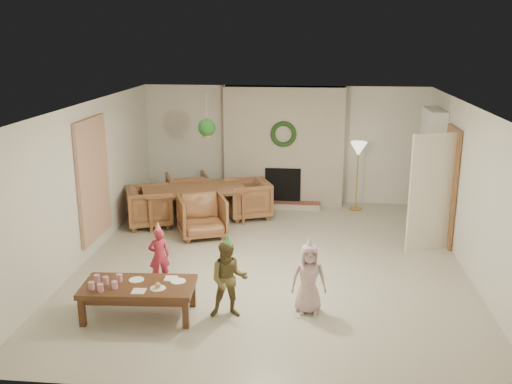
# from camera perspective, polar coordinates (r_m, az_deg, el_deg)

# --- Properties ---
(floor) EXTENTS (7.00, 7.00, 0.00)m
(floor) POSITION_cam_1_polar(r_m,az_deg,el_deg) (9.17, 1.63, -7.06)
(floor) COLOR #B7B29E
(floor) RESTS_ON ground
(ceiling) EXTENTS (7.00, 7.00, 0.00)m
(ceiling) POSITION_cam_1_polar(r_m,az_deg,el_deg) (8.52, 1.76, 8.64)
(ceiling) COLOR white
(ceiling) RESTS_ON wall_back
(wall_back) EXTENTS (7.00, 0.00, 7.00)m
(wall_back) POSITION_cam_1_polar(r_m,az_deg,el_deg) (12.17, 2.87, 4.79)
(wall_back) COLOR silver
(wall_back) RESTS_ON floor
(wall_front) EXTENTS (7.00, 0.00, 7.00)m
(wall_front) POSITION_cam_1_polar(r_m,az_deg,el_deg) (5.48, -0.96, -9.06)
(wall_front) COLOR silver
(wall_front) RESTS_ON floor
(wall_left) EXTENTS (0.00, 7.00, 7.00)m
(wall_left) POSITION_cam_1_polar(r_m,az_deg,el_deg) (9.45, -16.77, 0.96)
(wall_left) COLOR silver
(wall_left) RESTS_ON floor
(wall_right) EXTENTS (0.00, 7.00, 7.00)m
(wall_right) POSITION_cam_1_polar(r_m,az_deg,el_deg) (9.07, 20.95, -0.02)
(wall_right) COLOR silver
(wall_right) RESTS_ON floor
(fireplace_mass) EXTENTS (2.50, 0.40, 2.50)m
(fireplace_mass) POSITION_cam_1_polar(r_m,az_deg,el_deg) (11.98, 2.82, 4.61)
(fireplace_mass) COLOR #5D2918
(fireplace_mass) RESTS_ON floor
(fireplace_hearth) EXTENTS (1.60, 0.30, 0.12)m
(fireplace_hearth) POSITION_cam_1_polar(r_m,az_deg,el_deg) (11.92, 2.66, -1.33)
(fireplace_hearth) COLOR maroon
(fireplace_hearth) RESTS_ON floor
(fireplace_firebox) EXTENTS (0.75, 0.12, 0.75)m
(fireplace_firebox) POSITION_cam_1_polar(r_m,az_deg,el_deg) (11.98, 2.73, 0.69)
(fireplace_firebox) COLOR black
(fireplace_firebox) RESTS_ON floor
(fireplace_wreath) EXTENTS (0.54, 0.10, 0.54)m
(fireplace_wreath) POSITION_cam_1_polar(r_m,az_deg,el_deg) (11.70, 2.78, 5.84)
(fireplace_wreath) COLOR #183915
(fireplace_wreath) RESTS_ON fireplace_mass
(floor_lamp_base) EXTENTS (0.27, 0.27, 0.03)m
(floor_lamp_base) POSITION_cam_1_polar(r_m,az_deg,el_deg) (12.01, 10.01, -1.66)
(floor_lamp_base) COLOR gold
(floor_lamp_base) RESTS_ON floor
(floor_lamp_post) EXTENTS (0.03, 0.03, 1.29)m
(floor_lamp_post) POSITION_cam_1_polar(r_m,az_deg,el_deg) (11.83, 10.16, 1.35)
(floor_lamp_post) COLOR gold
(floor_lamp_post) RESTS_ON floor
(floor_lamp_shade) EXTENTS (0.34, 0.34, 0.29)m
(floor_lamp_shade) POSITION_cam_1_polar(r_m,az_deg,el_deg) (11.70, 10.30, 4.29)
(floor_lamp_shade) COLOR beige
(floor_lamp_shade) RESTS_ON floor_lamp_post
(bookshelf_carcass) EXTENTS (0.30, 1.00, 2.20)m
(bookshelf_carcass) POSITION_cam_1_polar(r_m,az_deg,el_deg) (11.24, 17.16, 2.42)
(bookshelf_carcass) COLOR white
(bookshelf_carcass) RESTS_ON floor
(bookshelf_shelf_a) EXTENTS (0.30, 0.92, 0.03)m
(bookshelf_shelf_a) POSITION_cam_1_polar(r_m,az_deg,el_deg) (11.40, 16.80, -0.76)
(bookshelf_shelf_a) COLOR white
(bookshelf_shelf_a) RESTS_ON bookshelf_carcass
(bookshelf_shelf_b) EXTENTS (0.30, 0.92, 0.03)m
(bookshelf_shelf_b) POSITION_cam_1_polar(r_m,az_deg,el_deg) (11.29, 16.96, 1.18)
(bookshelf_shelf_b) COLOR white
(bookshelf_shelf_b) RESTS_ON bookshelf_carcass
(bookshelf_shelf_c) EXTENTS (0.30, 0.92, 0.03)m
(bookshelf_shelf_c) POSITION_cam_1_polar(r_m,az_deg,el_deg) (11.21, 17.12, 3.17)
(bookshelf_shelf_c) COLOR white
(bookshelf_shelf_c) RESTS_ON bookshelf_carcass
(bookshelf_shelf_d) EXTENTS (0.30, 0.92, 0.03)m
(bookshelf_shelf_d) POSITION_cam_1_polar(r_m,az_deg,el_deg) (11.13, 17.28, 5.17)
(bookshelf_shelf_d) COLOR white
(bookshelf_shelf_d) RESTS_ON bookshelf_carcass
(books_row_lower) EXTENTS (0.20, 0.40, 0.24)m
(books_row_lower) POSITION_cam_1_polar(r_m,az_deg,el_deg) (11.21, 16.90, -0.29)
(books_row_lower) COLOR red
(books_row_lower) RESTS_ON bookshelf_shelf_a
(books_row_mid) EXTENTS (0.20, 0.44, 0.24)m
(books_row_mid) POSITION_cam_1_polar(r_m,az_deg,el_deg) (11.31, 16.87, 1.94)
(books_row_mid) COLOR navy
(books_row_mid) RESTS_ON bookshelf_shelf_b
(books_row_upper) EXTENTS (0.20, 0.36, 0.22)m
(books_row_upper) POSITION_cam_1_polar(r_m,az_deg,el_deg) (11.08, 17.17, 3.71)
(books_row_upper) COLOR gold
(books_row_upper) RESTS_ON bookshelf_shelf_c
(door_frame) EXTENTS (0.05, 0.86, 2.04)m
(door_frame) POSITION_cam_1_polar(r_m,az_deg,el_deg) (10.24, 18.93, 0.55)
(door_frame) COLOR brown
(door_frame) RESTS_ON floor
(door_leaf) EXTENTS (0.77, 0.32, 2.00)m
(door_leaf) POSITION_cam_1_polar(r_m,az_deg,el_deg) (9.81, 17.25, -0.08)
(door_leaf) COLOR beige
(door_leaf) RESTS_ON floor
(curtain_panel) EXTENTS (0.06, 1.20, 2.00)m
(curtain_panel) POSITION_cam_1_polar(r_m,az_deg,el_deg) (9.62, -16.10, 1.25)
(curtain_panel) COLOR beige
(curtain_panel) RESTS_ON wall_left
(dining_table) EXTENTS (2.21, 1.72, 0.68)m
(dining_table) POSITION_cam_1_polar(r_m,az_deg,el_deg) (11.02, -6.24, -1.30)
(dining_table) COLOR brown
(dining_table) RESTS_ON floor
(dining_chair_near) EXTENTS (1.05, 1.07, 0.76)m
(dining_chair_near) POSITION_cam_1_polar(r_m,az_deg,el_deg) (10.21, -5.45, -2.46)
(dining_chair_near) COLOR brown
(dining_chair_near) RESTS_ON floor
(dining_chair_far) EXTENTS (1.05, 1.07, 0.76)m
(dining_chair_far) POSITION_cam_1_polar(r_m,az_deg,el_deg) (11.83, -6.92, 0.03)
(dining_chair_far) COLOR brown
(dining_chair_far) RESTS_ON floor
(dining_chair_left) EXTENTS (1.07, 1.05, 0.76)m
(dining_chair_left) POSITION_cam_1_polar(r_m,az_deg,el_deg) (10.92, -10.67, -1.46)
(dining_chair_left) COLOR brown
(dining_chair_left) RESTS_ON floor
(dining_chair_right) EXTENTS (1.07, 1.05, 0.76)m
(dining_chair_right) POSITION_cam_1_polar(r_m,az_deg,el_deg) (11.22, -0.85, -0.71)
(dining_chair_right) COLOR brown
(dining_chair_right) RESTS_ON floor
(hanging_plant_cord) EXTENTS (0.01, 0.01, 0.70)m
(hanging_plant_cord) POSITION_cam_1_polar(r_m,az_deg,el_deg) (10.21, -5.02, 7.77)
(hanging_plant_cord) COLOR tan
(hanging_plant_cord) RESTS_ON ceiling
(hanging_plant_pot) EXTENTS (0.16, 0.16, 0.12)m
(hanging_plant_pot) POSITION_cam_1_polar(r_m,az_deg,el_deg) (10.27, -4.97, 5.84)
(hanging_plant_pot) COLOR olive
(hanging_plant_pot) RESTS_ON hanging_plant_cord
(hanging_plant_foliage) EXTENTS (0.32, 0.32, 0.32)m
(hanging_plant_foliage) POSITION_cam_1_polar(r_m,az_deg,el_deg) (10.25, -4.99, 6.50)
(hanging_plant_foliage) COLOR #184818
(hanging_plant_foliage) RESTS_ON hanging_plant_pot
(coffee_table_top) EXTENTS (1.47, 0.80, 0.07)m
(coffee_table_top) POSITION_cam_1_polar(r_m,az_deg,el_deg) (7.51, -11.78, -9.34)
(coffee_table_top) COLOR #4B2D19
(coffee_table_top) RESTS_ON floor
(coffee_table_apron) EXTENTS (1.36, 0.68, 0.09)m
(coffee_table_apron) POSITION_cam_1_polar(r_m,az_deg,el_deg) (7.54, -11.74, -9.88)
(coffee_table_apron) COLOR #4B2D19
(coffee_table_apron) RESTS_ON floor
(coffee_leg_fl) EXTENTS (0.08, 0.08, 0.38)m
(coffee_leg_fl) POSITION_cam_1_polar(r_m,az_deg,el_deg) (7.54, -17.13, -11.51)
(coffee_leg_fl) COLOR #4B2D19
(coffee_leg_fl) RESTS_ON floor
(coffee_leg_fr) EXTENTS (0.08, 0.08, 0.38)m
(coffee_leg_fr) POSITION_cam_1_polar(r_m,az_deg,el_deg) (7.22, -7.11, -12.13)
(coffee_leg_fr) COLOR #4B2D19
(coffee_leg_fr) RESTS_ON floor
(coffee_leg_bl) EXTENTS (0.08, 0.08, 0.38)m
(coffee_leg_bl) POSITION_cam_1_polar(r_m,az_deg,el_deg) (8.03, -15.76, -9.65)
(coffee_leg_bl) COLOR #4B2D19
(coffee_leg_bl) RESTS_ON floor
(coffee_leg_br) EXTENTS (0.08, 0.08, 0.38)m
(coffee_leg_br) POSITION_cam_1_polar(r_m,az_deg,el_deg) (7.74, -6.41, -10.12)
(coffee_leg_br) COLOR #4B2D19
(coffee_leg_br) RESTS_ON floor
(cup_a) EXTENTS (0.08, 0.08, 0.10)m
(cup_a) POSITION_cam_1_polar(r_m,az_deg,el_deg) (7.48, -16.27, -9.06)
(cup_a) COLOR silver
(cup_a) RESTS_ON coffee_table_top
(cup_b) EXTENTS (0.08, 0.08, 0.10)m
(cup_b) POSITION_cam_1_polar(r_m,az_deg,el_deg) (7.67, -15.76, -8.38)
(cup_b) COLOR silver
(cup_b) RESTS_ON coffee_table_top
(cup_c) EXTENTS (0.08, 0.08, 0.10)m
(cup_c) POSITION_cam_1_polar(r_m,az_deg,el_deg) (7.40, -15.42, -9.29)
(cup_c) COLOR silver
(cup_c) RESTS_ON coffee_table_top
(cup_d) EXTENTS (0.08, 0.08, 0.10)m
(cup_d) POSITION_cam_1_polar(r_m,az_deg,el_deg) (7.59, -14.92, -8.60)
(cup_d) COLOR silver
(cup_d) RESTS_ON coffee_table_top
(cup_e) EXTENTS (0.08, 0.08, 0.10)m
(cup_e) POSITION_cam_1_polar(r_m,az_deg,el_deg) (7.43, -14.07, -9.08)
(cup_e) COLOR silver
(cup_e) RESTS_ON coffee_table_top
(cup_f) EXTENTS (0.08, 0.08, 0.10)m
(cup_f) POSITION_cam_1_polar(r_m,az_deg,el_deg) (7.62, -13.61, -8.40)
(cup_f) COLOR silver
(cup_f) RESTS_ON coffee_table_top
(plate_a) EXTENTS (0.21, 0.21, 0.01)m
(plate_a) POSITION_cam_1_polar(r_m,az_deg,el_deg) (7.62, -11.96, -8.65)
(plate_a) COLOR white
(plate_a) RESTS_ON coffee_table_top
(plate_b) EXTENTS (0.21, 0.21, 0.01)m
(plate_b) POSITION_cam_1_polar(r_m,az_deg,el_deg) (7.34, -9.88, -9.54)
(plate_b) COLOR white
(plate_b) RESTS_ON coffee_table_top
(plate_c) EXTENTS (0.21, 0.21, 0.01)m
(plate_c) POSITION_cam_1_polar(r_m,az_deg,el_deg) (7.49, -7.86, -8.90)
(plate_c) COLOR white
(plate_c) RESTS_ON coffee_table_top
(food_scoop) EXTENTS (0.08, 0.08, 0.08)m
(food_scoop) POSITION_cam_1_polar(r_m,az_deg,el_deg) (7.32, -9.90, -9.23)
(food_scoop) COLOR tan
(food_scoop) RESTS_ON plate_b
(napkin_left) EXTENTS (0.18, 0.18, 0.01)m
(napkin_left) POSITION_cam_1_polar(r_m,az_deg,el_deg) (7.31, -11.74, -9.76)
(napkin_left) COLOR #FFBBD3
(napkin_left) RESTS_ON coffee_table_top
(napkin_right) EXTENTS (0.18, 0.18, 0.01)m
(napkin_right) POSITION_cam_1_polar(r_m,az_deg,el_deg) (7.59, -8.57, -8.60)
(napkin_right) COLOR #FFBBD3
(napkin_right) RESTS_ON coffee_table_top
(child_red) EXTENTS (0.36, 0.30, 0.84)m
(child_red) POSITION_cam_1_polar(r_m,az_deg,el_deg) (8.40, -9.74, -6.37)
(child_red) COLOR #A32335
(child_red) RESTS_ON floor
(party_hat_red) EXTENTS (0.12, 0.12, 0.16)m
(party_hat_red) POSITION_cam_1_polar(r_m,az_deg,el_deg) (8.25, -9.89, -3.43)
(party_hat_red) COLOR gold
(party_hat_red) RESTS_ON child_red
(child_plaid) EXTENTS (0.55, 0.45, 1.03)m
(child_plaid) POSITION_cam_1_polar(r_m,az_deg,el_deg) (7.31, -2.77, -8.81)
(child_plaid) COLOR brown
(child_plaid) RESTS_ON floor
(party_hat_plaid) EXTENTS (0.14, 0.14, 0.17)m
(party_hat_plaid) POSITION_cam_1_polar(r_m,az_deg,el_deg) (7.10, -2.83, -4.75)
(party_hat_plaid) COLOR #4CB35C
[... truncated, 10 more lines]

